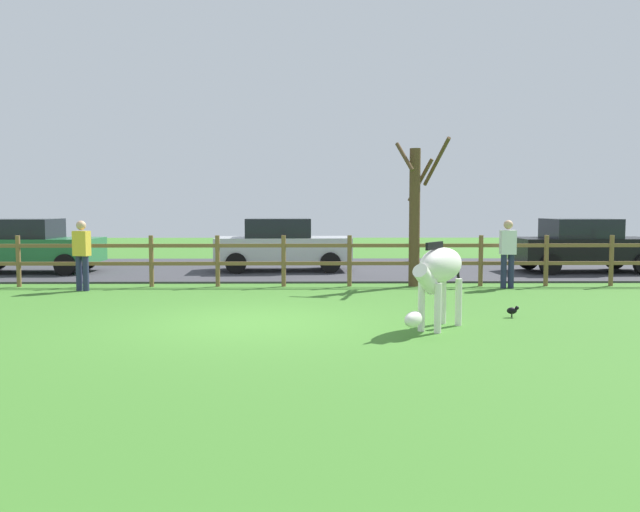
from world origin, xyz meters
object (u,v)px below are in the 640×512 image
crow_on_grass (513,310)px  parked_car_silver (282,244)px  zebra (439,272)px  bare_tree (416,212)px  parked_car_green (28,245)px  parked_car_black (583,245)px  visitor_left_of_tree (82,252)px  visitor_right_of_tree (508,251)px

crow_on_grass → parked_car_silver: parked_car_silver is taller
zebra → crow_on_grass: zebra is taller
bare_tree → parked_car_green: bearing=164.6°
parked_car_black → parked_car_silver: bearing=176.7°
parked_car_green → zebra: bearing=-40.1°
zebra → crow_on_grass: 2.04m
bare_tree → parked_car_green: size_ratio=0.91×
crow_on_grass → parked_car_green: parked_car_green is taller
bare_tree → visitor_left_of_tree: bare_tree is taller
parked_car_black → parked_car_silver: (-8.85, 0.50, 0.00)m
parked_car_black → bare_tree: bearing=-151.4°
zebra → visitor_right_of_tree: (2.68, 5.21, -0.02)m
visitor_left_of_tree → visitor_right_of_tree: bearing=2.0°
zebra → parked_car_silver: size_ratio=0.40×
crow_on_grass → parked_car_green: 14.06m
bare_tree → visitor_right_of_tree: bearing=-12.0°
parked_car_silver → visitor_right_of_tree: 6.83m
parked_car_silver → visitor_left_of_tree: size_ratio=2.48×
bare_tree → crow_on_grass: (1.02, -4.59, -1.71)m
visitor_left_of_tree → visitor_right_of_tree: same height
crow_on_grass → parked_car_silver: size_ratio=0.05×
zebra → parked_car_black: 10.47m
crow_on_grass → parked_car_black: bearing=59.8°
zebra → visitor_right_of_tree: size_ratio=1.00×
parked_car_green → visitor_left_of_tree: bearing=-52.6°
bare_tree → parked_car_green: bare_tree is taller
crow_on_grass → parked_car_green: bearing=147.4°
bare_tree → parked_car_green: (-10.81, 2.97, -1.00)m
bare_tree → parked_car_black: bearing=28.6°
parked_car_green → parked_car_silver: same height
bare_tree → parked_car_silver: size_ratio=0.89×
parked_car_silver → parked_car_green: bearing=-176.2°
parked_car_green → parked_car_black: 16.22m
zebra → visitor_right_of_tree: 5.86m
bare_tree → parked_car_green: 11.25m
parked_car_black → visitor_right_of_tree: (-3.25, -3.41, 0.06)m
parked_car_green → visitor_right_of_tree: visitor_right_of_tree is taller
visitor_left_of_tree → visitor_right_of_tree: size_ratio=1.00×
bare_tree → visitor_left_of_tree: 8.01m
crow_on_grass → parked_car_silver: 9.23m
bare_tree → parked_car_black: size_ratio=0.90×
crow_on_grass → parked_car_black: (4.39, 7.55, 0.72)m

